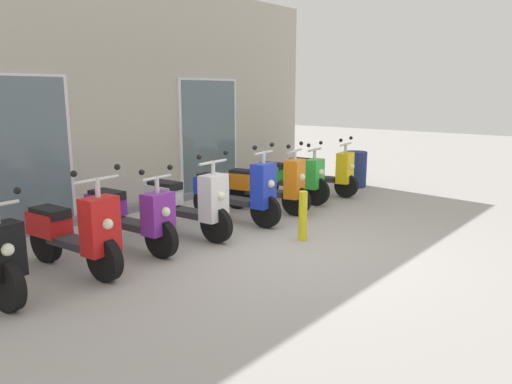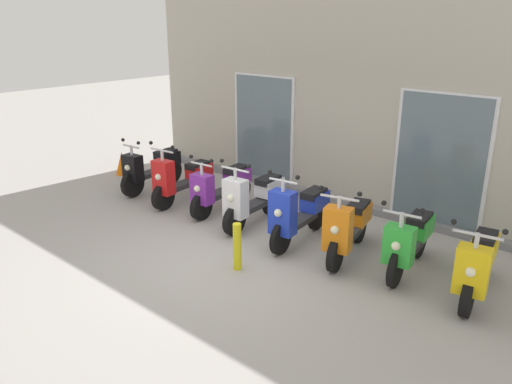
% 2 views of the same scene
% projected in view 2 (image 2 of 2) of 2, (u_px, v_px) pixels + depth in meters
% --- Properties ---
extents(ground_plane, '(40.00, 40.00, 0.00)m').
position_uv_depth(ground_plane, '(225.00, 257.00, 7.60)').
color(ground_plane, '#A8A39E').
extents(storefront_facade, '(9.81, 0.50, 3.95)m').
position_uv_depth(storefront_facade, '(348.00, 103.00, 9.32)').
color(storefront_facade, '#B2AD9E').
rests_on(storefront_facade, ground_plane).
extents(scooter_black, '(0.52, 1.62, 1.16)m').
position_uv_depth(scooter_black, '(152.00, 168.00, 10.38)').
color(scooter_black, black).
rests_on(scooter_black, ground_plane).
extents(scooter_red, '(0.62, 1.61, 1.27)m').
position_uv_depth(scooter_red, '(182.00, 179.00, 9.69)').
color(scooter_red, black).
rests_on(scooter_red, ground_plane).
extents(scooter_purple, '(0.54, 1.64, 1.15)m').
position_uv_depth(scooter_purple, '(222.00, 187.00, 9.26)').
color(scooter_purple, black).
rests_on(scooter_purple, ground_plane).
extents(scooter_white, '(0.62, 1.61, 1.25)m').
position_uv_depth(scooter_white, '(253.00, 198.00, 8.59)').
color(scooter_white, black).
rests_on(scooter_white, ground_plane).
extents(scooter_blue, '(0.56, 1.66, 1.29)m').
position_uv_depth(scooter_blue, '(299.00, 212.00, 7.93)').
color(scooter_blue, black).
rests_on(scooter_blue, ground_plane).
extents(scooter_orange, '(0.73, 1.60, 1.23)m').
position_uv_depth(scooter_orange, '(348.00, 227.00, 7.46)').
color(scooter_orange, black).
rests_on(scooter_orange, ground_plane).
extents(scooter_green, '(0.58, 1.59, 1.16)m').
position_uv_depth(scooter_green, '(410.00, 240.00, 7.02)').
color(scooter_green, black).
rests_on(scooter_green, ground_plane).
extents(scooter_yellow, '(0.65, 1.56, 1.18)m').
position_uv_depth(scooter_yellow, '(478.00, 264.00, 6.38)').
color(scooter_yellow, black).
rests_on(scooter_yellow, ground_plane).
extents(traffic_cone, '(0.32, 0.32, 0.52)m').
position_uv_depth(traffic_cone, '(122.00, 163.00, 11.48)').
color(traffic_cone, orange).
rests_on(traffic_cone, ground_plane).
extents(curb_bollard, '(0.12, 0.12, 0.70)m').
position_uv_depth(curb_bollard, '(237.00, 247.00, 7.11)').
color(curb_bollard, yellow).
rests_on(curb_bollard, ground_plane).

